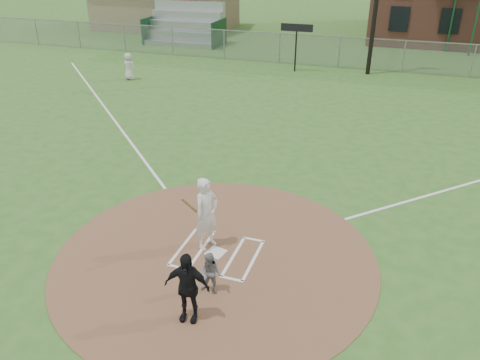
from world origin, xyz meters
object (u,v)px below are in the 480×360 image
(ondeck_player, at_px, (129,66))
(batter_at_plate, at_px, (207,214))
(catcher, at_px, (211,274))
(umpire, at_px, (187,287))
(home_plate, at_px, (216,253))

(ondeck_player, distance_m, batter_at_plate, 18.35)
(catcher, xyz_separation_m, ondeck_player, (-11.87, 16.34, 0.23))
(umpire, bearing_deg, home_plate, 89.32)
(umpire, height_order, batter_at_plate, batter_at_plate)
(catcher, bearing_deg, ondeck_player, 128.13)
(catcher, distance_m, ondeck_player, 20.20)
(catcher, xyz_separation_m, umpire, (-0.15, -0.95, 0.31))
(batter_at_plate, bearing_deg, home_plate, -36.38)
(catcher, height_order, umpire, umpire)
(ondeck_player, bearing_deg, catcher, 134.84)
(home_plate, height_order, batter_at_plate, batter_at_plate)
(ondeck_player, xyz_separation_m, batter_at_plate, (11.08, -14.62, 0.25))
(batter_at_plate, bearing_deg, umpire, -76.31)
(catcher, bearing_deg, batter_at_plate, 116.95)
(home_plate, distance_m, batter_at_plate, 1.08)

